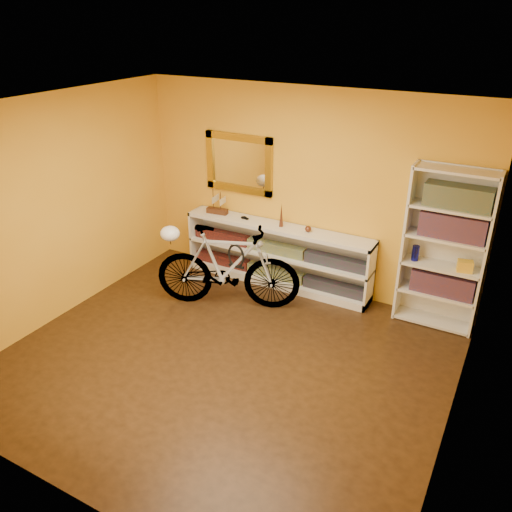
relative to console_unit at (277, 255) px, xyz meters
The scene contains 24 objects.
floor 1.89m from the console_unit, 80.81° to the right, with size 4.50×4.00×0.01m, color black.
ceiling 2.85m from the console_unit, 80.81° to the right, with size 4.50×4.00×0.01m, color silver.
back_wall 0.94m from the console_unit, 32.91° to the left, with size 4.50×0.01×2.60m, color gold.
left_wall 2.81m from the console_unit, 137.22° to the right, with size 0.01×4.00×2.60m, color gold.
right_wall 3.25m from the console_unit, 35.46° to the right, with size 0.01×4.00×2.60m, color gold.
gilt_mirror 1.31m from the console_unit, 167.13° to the left, with size 0.98×0.06×0.78m, color olive.
wall_socket 1.22m from the console_unit, ahead, with size 0.09×0.01×0.09m, color silver.
console_unit is the anchor object (origin of this frame).
cd_row_lower 0.26m from the console_unit, 90.00° to the right, with size 2.50×0.13×0.14m, color black.
cd_row_upper 0.11m from the console_unit, 90.00° to the right, with size 2.50×0.13×0.14m, color navy.
model_ship 1.10m from the console_unit, behind, with size 0.29×0.11×0.35m, color #3A1E10, non-canonical shape.
toy_car 0.65m from the console_unit, behind, with size 0.00×0.00×0.00m, color black.
bronze_ornament 0.58m from the console_unit, ahead, with size 0.05×0.05×0.31m, color #5A2E1E.
decorative_orb 0.64m from the console_unit, ahead, with size 0.08×0.08×0.08m, color #5A2E1E.
bookcase 2.14m from the console_unit, ahead, with size 0.90×0.30×1.90m, color silver, non-canonical shape.
book_row_a 2.13m from the console_unit, ahead, with size 0.70×0.22×0.26m, color maroon.
book_row_b 2.28m from the console_unit, ahead, with size 0.70×0.22×0.28m, color maroon.
book_row_c 2.42m from the console_unit, ahead, with size 0.70×0.22×0.25m, color #1A535E.
travel_mug 1.83m from the console_unit, ahead, with size 0.08×0.08×0.18m, color navy.
red_tin 2.19m from the console_unit, ahead, with size 0.13×0.13×0.17m, color maroon.
yellow_bag 2.36m from the console_unit, ahead, with size 0.16×0.11×0.13m, color yellow.
bicycle 0.86m from the console_unit, 108.86° to the right, with size 1.82×0.47×1.07m, color silver.
helmet 1.49m from the console_unit, 131.32° to the right, with size 0.24×0.23×0.18m, color white.
u_lock 0.83m from the console_unit, 102.82° to the right, with size 0.23×0.23×0.02m, color black.
Camera 1 is at (2.43, -3.75, 3.39)m, focal length 36.10 mm.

